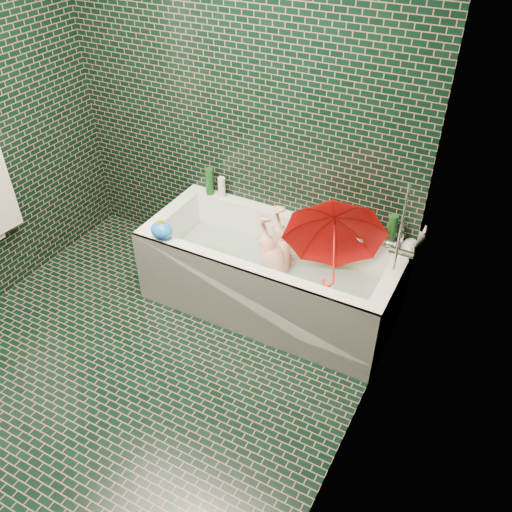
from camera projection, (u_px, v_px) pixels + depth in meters
The scene contains 18 objects.
floor at pixel (129, 379), 3.30m from camera, with size 2.80×2.80×0.00m, color black.
wall_back at pixel (238, 104), 3.53m from camera, with size 2.80×2.80×0.00m, color black.
wall_right at pixel (354, 288), 2.06m from camera, with size 2.80×2.80×0.00m, color black.
bathtub at pixel (270, 281), 3.71m from camera, with size 1.70×0.75×0.55m.
bath_mat at pixel (271, 286), 3.76m from camera, with size 1.35×0.47×0.01m, color green.
water at pixel (271, 270), 3.67m from camera, with size 1.48×0.53×0.00m, color silver.
faucet at pixel (400, 247), 3.08m from camera, with size 0.18×0.19×0.55m.
child at pixel (279, 270), 3.65m from camera, with size 0.31×0.21×0.86m, color #E0A18C.
umbrella at pixel (334, 249), 3.32m from camera, with size 0.63×0.63×0.55m, color red.
soap_bottle_a at pixel (405, 249), 3.44m from camera, with size 0.10×0.10×0.26m, color white.
soap_bottle_b at pixel (393, 247), 3.46m from camera, with size 0.08×0.08×0.18m, color #54217C.
soap_bottle_c at pixel (394, 242), 3.50m from camera, with size 0.13×0.13×0.16m, color #134218.
bottle_right_tall at pixel (392, 231), 3.40m from camera, with size 0.06×0.06×0.23m, color #134218.
bottle_right_pump at pixel (400, 234), 3.42m from camera, with size 0.05×0.05×0.17m, color silver.
bottle_left_tall at pixel (209, 181), 3.93m from camera, with size 0.06×0.06×0.20m, color #134218.
bottle_left_short at pixel (222, 187), 3.91m from camera, with size 0.05×0.05×0.16m, color white.
rubber_duck at pixel (367, 230), 3.54m from camera, with size 0.12×0.10×0.09m.
bath_toy at pixel (162, 230), 3.50m from camera, with size 0.16×0.14×0.15m.
Camera 1 is at (1.70, -1.56, 2.59)m, focal length 38.00 mm.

